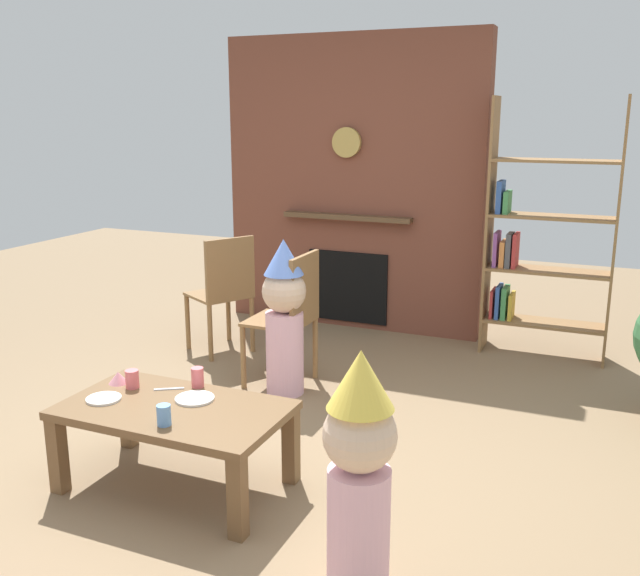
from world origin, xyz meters
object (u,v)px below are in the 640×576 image
(bookshelf, at_px, (538,243))
(paper_cup_near_right, at_px, (198,377))
(paper_cup_near_left, at_px, (164,415))
(child_in_pink, at_px, (359,471))
(paper_plate_rear, at_px, (195,399))
(dining_chair_left, at_px, (224,288))
(paper_plate_front, at_px, (104,399))
(birthday_cake_slice, at_px, (118,378))
(coffee_table, at_px, (174,419))
(child_by_the_chairs, at_px, (284,313))
(paper_cup_center, at_px, (132,379))
(dining_chair_middle, at_px, (292,312))

(bookshelf, bearing_deg, paper_cup_near_right, -118.95)
(paper_cup_near_left, relative_size, child_in_pink, 0.10)
(paper_plate_rear, relative_size, dining_chair_left, 0.21)
(paper_plate_front, distance_m, birthday_cake_slice, 0.22)
(coffee_table, xyz_separation_m, paper_plate_rear, (0.05, 0.11, 0.07))
(paper_cup_near_right, distance_m, paper_plate_rear, 0.17)
(paper_plate_front, distance_m, child_by_the_chairs, 1.39)
(coffee_table, bearing_deg, child_by_the_chairs, 91.70)
(paper_plate_rear, bearing_deg, paper_cup_center, 178.94)
(child_by_the_chairs, bearing_deg, paper_plate_front, -14.94)
(coffee_table, height_order, paper_plate_front, paper_plate_front)
(paper_cup_near_right, xyz_separation_m, child_in_pink, (1.12, -0.67, 0.05))
(coffee_table, distance_m, birthday_cake_slice, 0.46)
(paper_plate_front, relative_size, child_in_pink, 0.17)
(paper_plate_rear, bearing_deg, paper_cup_near_right, 117.52)
(paper_cup_center, relative_size, birthday_cake_slice, 0.94)
(bookshelf, bearing_deg, dining_chair_middle, -136.95)
(bookshelf, relative_size, birthday_cake_slice, 19.00)
(birthday_cake_slice, relative_size, child_in_pink, 0.10)
(paper_plate_rear, distance_m, dining_chair_left, 1.90)
(bookshelf, bearing_deg, birthday_cake_slice, -124.39)
(bookshelf, relative_size, paper_cup_near_right, 18.57)
(paper_cup_near_left, distance_m, paper_cup_near_right, 0.46)
(paper_cup_center, xyz_separation_m, dining_chair_middle, (0.27, 1.31, 0.04))
(paper_plate_rear, bearing_deg, child_by_the_chairs, 94.28)
(paper_cup_near_right, bearing_deg, bookshelf, 61.05)
(paper_cup_near_left, relative_size, dining_chair_left, 0.11)
(paper_cup_near_right, relative_size, dining_chair_middle, 0.11)
(paper_plate_front, bearing_deg, bookshelf, 58.76)
(paper_plate_front, bearing_deg, dining_chair_middle, 78.46)
(paper_plate_rear, bearing_deg, paper_plate_front, -156.59)
(paper_cup_center, xyz_separation_m, child_by_the_chairs, (0.29, 1.17, 0.07))
(paper_plate_front, bearing_deg, paper_cup_center, 80.28)
(paper_cup_center, distance_m, birthday_cake_slice, 0.11)
(birthday_cake_slice, distance_m, child_by_the_chairs, 1.22)
(child_by_the_chairs, height_order, dining_chair_middle, child_by_the_chairs)
(paper_cup_center, relative_size, dining_chair_middle, 0.10)
(paper_cup_center, relative_size, dining_chair_left, 0.10)
(paper_plate_front, bearing_deg, paper_cup_near_right, 44.64)
(bookshelf, distance_m, paper_cup_center, 3.11)
(paper_cup_near_left, bearing_deg, birthday_cake_slice, 147.58)
(bookshelf, distance_m, paper_plate_rear, 2.94)
(dining_chair_left, bearing_deg, paper_cup_near_left, 143.27)
(paper_cup_near_right, bearing_deg, coffee_table, -83.83)
(paper_plate_rear, distance_m, child_by_the_chairs, 1.19)
(paper_cup_near_left, relative_size, paper_cup_center, 1.01)
(paper_cup_near_right, bearing_deg, paper_plate_rear, -62.48)
(child_in_pink, distance_m, dining_chair_middle, 2.16)
(paper_plate_rear, bearing_deg, child_in_pink, -26.47)
(bookshelf, distance_m, dining_chair_left, 2.34)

